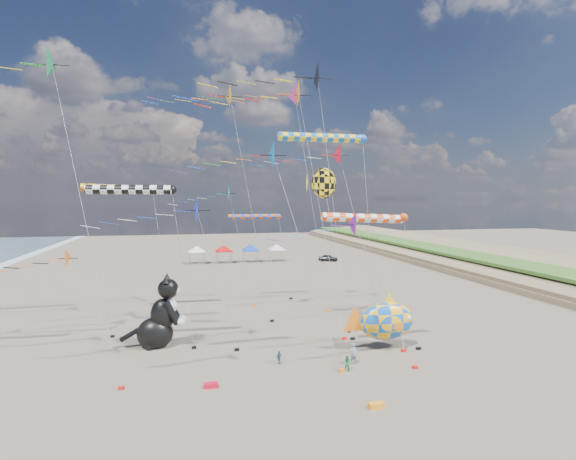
% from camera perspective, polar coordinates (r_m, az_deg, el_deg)
% --- Properties ---
extents(ground, '(260.00, 260.00, 0.00)m').
position_cam_1_polar(ground, '(27.68, 6.14, -21.66)').
color(ground, brown).
rests_on(ground, ground).
extents(delta_kite_0, '(11.12, 2.38, 21.46)m').
position_cam_1_polar(delta_kite_0, '(37.39, 1.30, 16.38)').
color(delta_kite_0, orange).
rests_on(delta_kite_0, ground).
extents(delta_kite_1, '(10.74, 1.96, 11.29)m').
position_cam_1_polar(delta_kite_1, '(30.13, 7.95, 0.15)').
color(delta_kite_1, '#79169B').
rests_on(delta_kite_1, ground).
extents(delta_kite_2, '(12.33, 2.48, 17.82)m').
position_cam_1_polar(delta_kite_2, '(46.51, 6.86, 9.31)').
color(delta_kite_2, red).
rests_on(delta_kite_2, ground).
extents(delta_kite_3, '(13.23, 2.55, 22.58)m').
position_cam_1_polar(delta_kite_3, '(43.28, -9.24, 16.04)').
color(delta_kite_3, gold).
rests_on(delta_kite_3, ground).
extents(delta_kite_4, '(8.73, 1.68, 13.45)m').
position_cam_1_polar(delta_kite_4, '(48.97, -8.82, 4.22)').
color(delta_kite_4, '#0F99C5').
rests_on(delta_kite_4, ground).
extents(delta_kite_5, '(9.85, 1.99, 15.91)m').
position_cam_1_polar(delta_kite_5, '(29.40, -1.11, 9.09)').
color(delta_kite_5, blue).
rests_on(delta_kite_5, ground).
extents(delta_kite_6, '(16.71, 2.64, 23.82)m').
position_cam_1_polar(delta_kite_6, '(46.89, -0.60, 16.57)').
color(delta_kite_6, '#EF23A5').
rests_on(delta_kite_6, ground).
extents(delta_kite_7, '(10.22, 2.24, 12.29)m').
position_cam_1_polar(delta_kite_7, '(34.64, -12.15, 2.10)').
color(delta_kite_7, '#1828D8').
rests_on(delta_kite_7, ground).
extents(delta_kite_8, '(9.92, 1.73, 7.90)m').
position_cam_1_polar(delta_kite_8, '(42.14, -27.63, -3.74)').
color(delta_kite_8, orange).
rests_on(delta_kite_8, ground).
extents(delta_kite_9, '(11.89, 2.87, 23.64)m').
position_cam_1_polar(delta_kite_9, '(40.19, 3.88, 18.41)').
color(delta_kite_9, black).
rests_on(delta_kite_9, ground).
extents(delta_kite_10, '(9.63, 2.22, 21.11)m').
position_cam_1_polar(delta_kite_10, '(30.91, -27.24, 18.03)').
color(delta_kite_10, '#197D47').
rests_on(delta_kite_10, ground).
extents(windsock_0, '(7.54, 0.61, 10.21)m').
position_cam_1_polar(windsock_0, '(52.04, -4.01, 1.61)').
color(windsock_0, '#CE470E').
rests_on(windsock_0, ground).
extents(windsock_1, '(9.45, 0.80, 17.72)m').
position_cam_1_polar(windsock_1, '(40.34, 4.83, 11.49)').
color(windsock_1, blue).
rests_on(windsock_1, ground).
extents(windsock_2, '(7.93, 0.74, 13.03)m').
position_cam_1_polar(windsock_2, '(36.08, -18.91, 4.75)').
color(windsock_2, black).
rests_on(windsock_2, ground).
extents(windsock_3, '(8.38, 0.84, 13.37)m').
position_cam_1_polar(windsock_3, '(47.91, -20.33, 4.85)').
color(windsock_3, orange).
rests_on(windsock_3, ground).
extents(windsock_4, '(8.32, 0.69, 10.87)m').
position_cam_1_polar(windsock_4, '(34.44, 10.11, 1.41)').
color(windsock_4, '#EC4810').
rests_on(windsock_4, ground).
extents(angelfish_kite, '(3.74, 3.02, 14.64)m').
position_cam_1_polar(angelfish_kite, '(38.95, 4.30, 5.81)').
color(angelfish_kite, yellow).
rests_on(angelfish_kite, ground).
extents(cat_inflatable, '(4.56, 2.57, 5.92)m').
position_cam_1_polar(cat_inflatable, '(38.24, -16.09, -9.79)').
color(cat_inflatable, black).
rests_on(cat_inflatable, ground).
extents(fish_inflatable, '(6.09, 2.14, 4.59)m').
position_cam_1_polar(fish_inflatable, '(37.27, 12.34, -11.21)').
color(fish_inflatable, blue).
rests_on(fish_inflatable, ground).
extents(person_adult, '(0.64, 0.49, 1.58)m').
position_cam_1_polar(person_adult, '(33.94, 8.31, -15.28)').
color(person_adult, gray).
rests_on(person_adult, ground).
extents(child_green, '(0.69, 0.65, 1.14)m').
position_cam_1_polar(child_green, '(32.69, 7.56, -16.46)').
color(child_green, '#298E45').
rests_on(child_green, ground).
extents(child_blue, '(0.60, 0.50, 0.96)m').
position_cam_1_polar(child_blue, '(33.84, -1.15, -15.85)').
color(child_blue, '#285891').
rests_on(child_blue, ground).
extents(kite_bag_0, '(0.90, 0.44, 0.30)m').
position_cam_1_polar(kite_bag_0, '(28.04, 11.17, -21.02)').
color(kite_bag_0, orange).
rests_on(kite_bag_0, ground).
extents(kite_bag_1, '(0.90, 0.44, 0.30)m').
position_cam_1_polar(kite_bag_1, '(30.50, -9.77, -18.87)').
color(kite_bag_1, red).
rests_on(kite_bag_1, ground).
extents(kite_bag_2, '(0.90, 0.44, 0.30)m').
position_cam_1_polar(kite_bag_2, '(45.33, 14.47, -11.25)').
color(kite_bag_2, '#1337C4').
rests_on(kite_bag_2, ground).
extents(tent_row, '(19.20, 4.20, 3.80)m').
position_cam_1_polar(tent_row, '(84.56, -6.44, -2.02)').
color(tent_row, white).
rests_on(tent_row, ground).
extents(parked_car, '(3.95, 3.00, 1.25)m').
position_cam_1_polar(parked_car, '(86.65, 5.14, -3.54)').
color(parked_car, '#26262D').
rests_on(parked_car, ground).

